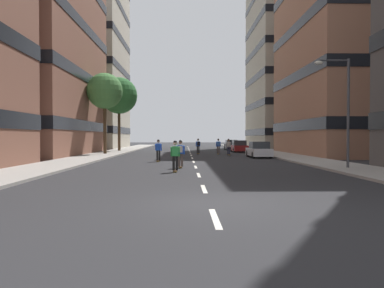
{
  "coord_description": "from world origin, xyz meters",
  "views": [
    {
      "loc": [
        -0.75,
        -10.78,
        1.97
      ],
      "look_at": [
        0.0,
        23.99,
        1.29
      ],
      "focal_mm": 34.17,
      "sensor_mm": 36.0,
      "label": 1
    }
  ],
  "objects_px": {
    "street_tree_near": "(105,91)",
    "skater_1": "(181,152)",
    "skater_5": "(158,149)",
    "parked_car_far": "(259,150)",
    "streetlamp_right": "(342,101)",
    "skater_0": "(229,146)",
    "skater_2": "(218,145)",
    "parked_car_near": "(239,147)",
    "skater_4": "(175,154)",
    "parked_car_mid": "(231,145)",
    "street_tree_mid": "(119,96)",
    "skater_3": "(198,145)"
  },
  "relations": [
    {
      "from": "skater_0",
      "to": "skater_4",
      "type": "distance_m",
      "value": 19.38
    },
    {
      "from": "parked_car_near",
      "to": "skater_4",
      "type": "distance_m",
      "value": 27.9
    },
    {
      "from": "street_tree_mid",
      "to": "skater_4",
      "type": "relative_size",
      "value": 5.5
    },
    {
      "from": "skater_5",
      "to": "skater_1",
      "type": "bearing_deg",
      "value": -73.07
    },
    {
      "from": "skater_0",
      "to": "skater_4",
      "type": "relative_size",
      "value": 1.0
    },
    {
      "from": "parked_car_far",
      "to": "skater_1",
      "type": "height_order",
      "value": "skater_1"
    },
    {
      "from": "skater_0",
      "to": "skater_1",
      "type": "xyz_separation_m",
      "value": [
        -5.02,
        -16.01,
        0.0
      ]
    },
    {
      "from": "skater_4",
      "to": "parked_car_far",
      "type": "bearing_deg",
      "value": 61.71
    },
    {
      "from": "parked_car_mid",
      "to": "skater_4",
      "type": "height_order",
      "value": "skater_4"
    },
    {
      "from": "skater_2",
      "to": "parked_car_mid",
      "type": "bearing_deg",
      "value": 76.48
    },
    {
      "from": "parked_car_mid",
      "to": "skater_4",
      "type": "relative_size",
      "value": 2.47
    },
    {
      "from": "skater_2",
      "to": "skater_5",
      "type": "xyz_separation_m",
      "value": [
        -5.94,
        -12.31,
        -0.03
      ]
    },
    {
      "from": "street_tree_mid",
      "to": "skater_0",
      "type": "bearing_deg",
      "value": -36.43
    },
    {
      "from": "parked_car_far",
      "to": "streetlamp_right",
      "type": "distance_m",
      "value": 13.62
    },
    {
      "from": "parked_car_far",
      "to": "street_tree_mid",
      "type": "xyz_separation_m",
      "value": [
        -15.84,
        14.42,
        6.77
      ]
    },
    {
      "from": "street_tree_near",
      "to": "skater_4",
      "type": "bearing_deg",
      "value": -67.53
    },
    {
      "from": "parked_car_mid",
      "to": "skater_5",
      "type": "xyz_separation_m",
      "value": [
        -9.19,
        -25.82,
        0.29
      ]
    },
    {
      "from": "skater_1",
      "to": "skater_2",
      "type": "distance_m",
      "value": 18.77
    },
    {
      "from": "skater_3",
      "to": "parked_car_far",
      "type": "bearing_deg",
      "value": -53.4
    },
    {
      "from": "parked_car_mid",
      "to": "streetlamp_right",
      "type": "relative_size",
      "value": 0.68
    },
    {
      "from": "skater_1",
      "to": "skater_3",
      "type": "relative_size",
      "value": 1.0
    },
    {
      "from": "street_tree_mid",
      "to": "skater_4",
      "type": "bearing_deg",
      "value": -74.0
    },
    {
      "from": "parked_car_near",
      "to": "skater_1",
      "type": "bearing_deg",
      "value": -106.92
    },
    {
      "from": "skater_4",
      "to": "skater_5",
      "type": "relative_size",
      "value": 1.0
    },
    {
      "from": "skater_5",
      "to": "skater_4",
      "type": "bearing_deg",
      "value": -79.79
    },
    {
      "from": "parked_car_mid",
      "to": "skater_0",
      "type": "bearing_deg",
      "value": -98.44
    },
    {
      "from": "street_tree_near",
      "to": "skater_0",
      "type": "bearing_deg",
      "value": -5.04
    },
    {
      "from": "skater_5",
      "to": "skater_0",
      "type": "bearing_deg",
      "value": 55.64
    },
    {
      "from": "parked_car_mid",
      "to": "skater_2",
      "type": "distance_m",
      "value": 13.9
    },
    {
      "from": "skater_1",
      "to": "skater_5",
      "type": "relative_size",
      "value": 1.0
    },
    {
      "from": "skater_2",
      "to": "parked_car_near",
      "type": "bearing_deg",
      "value": 61.1
    },
    {
      "from": "skater_0",
      "to": "skater_2",
      "type": "xyz_separation_m",
      "value": [
        -0.9,
        2.3,
        0.0
      ]
    },
    {
      "from": "street_tree_near",
      "to": "skater_1",
      "type": "height_order",
      "value": "street_tree_near"
    },
    {
      "from": "skater_2",
      "to": "skater_4",
      "type": "relative_size",
      "value": 1.0
    },
    {
      "from": "skater_0",
      "to": "skater_3",
      "type": "xyz_separation_m",
      "value": [
        -3.17,
        2.97,
        0.0
      ]
    },
    {
      "from": "parked_car_mid",
      "to": "parked_car_far",
      "type": "relative_size",
      "value": 1.0
    },
    {
      "from": "skater_5",
      "to": "parked_car_far",
      "type": "bearing_deg",
      "value": 31.11
    },
    {
      "from": "skater_2",
      "to": "parked_car_far",
      "type": "bearing_deg",
      "value": -64.37
    },
    {
      "from": "parked_car_far",
      "to": "street_tree_mid",
      "type": "relative_size",
      "value": 0.45
    },
    {
      "from": "streetlamp_right",
      "to": "skater_0",
      "type": "height_order",
      "value": "streetlamp_right"
    },
    {
      "from": "street_tree_mid",
      "to": "skater_2",
      "type": "relative_size",
      "value": 5.5
    },
    {
      "from": "streetlamp_right",
      "to": "skater_0",
      "type": "xyz_separation_m",
      "value": [
        -4.67,
        17.43,
        -3.12
      ]
    },
    {
      "from": "parked_car_mid",
      "to": "skater_0",
      "type": "xyz_separation_m",
      "value": [
        -2.35,
        -15.81,
        0.32
      ]
    },
    {
      "from": "streetlamp_right",
      "to": "skater_3",
      "type": "height_order",
      "value": "streetlamp_right"
    },
    {
      "from": "skater_3",
      "to": "skater_4",
      "type": "xyz_separation_m",
      "value": [
        -2.12,
        -21.61,
        -0.03
      ]
    },
    {
      "from": "parked_car_near",
      "to": "skater_3",
      "type": "bearing_deg",
      "value": -136.59
    },
    {
      "from": "parked_car_mid",
      "to": "street_tree_near",
      "type": "relative_size",
      "value": 0.5
    },
    {
      "from": "street_tree_near",
      "to": "skater_1",
      "type": "xyz_separation_m",
      "value": [
        8.47,
        -17.2,
        -5.94
      ]
    },
    {
      "from": "street_tree_mid",
      "to": "skater_5",
      "type": "relative_size",
      "value": 5.5
    },
    {
      "from": "street_tree_near",
      "to": "skater_1",
      "type": "distance_m",
      "value": 20.08
    }
  ]
}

